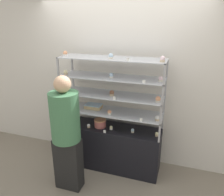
# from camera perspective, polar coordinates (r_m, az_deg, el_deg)

# --- Properties ---
(ground_plane) EXTENTS (20.00, 20.00, 0.00)m
(ground_plane) POSITION_cam_1_polar(r_m,az_deg,el_deg) (3.70, -0.00, -17.17)
(ground_plane) COLOR gray
(back_wall) EXTENTS (8.00, 0.05, 2.60)m
(back_wall) POSITION_cam_1_polar(r_m,az_deg,el_deg) (3.43, 1.91, 4.16)
(back_wall) COLOR silver
(back_wall) RESTS_ON ground_plane
(display_base) EXTENTS (1.47, 0.43, 0.69)m
(display_base) POSITION_cam_1_polar(r_m,az_deg,el_deg) (3.50, -0.00, -12.68)
(display_base) COLOR black
(display_base) RESTS_ON ground_plane
(display_riser_lower) EXTENTS (1.47, 0.43, 0.26)m
(display_riser_lower) POSITION_cam_1_polar(r_m,az_deg,el_deg) (3.22, -0.00, -3.78)
(display_riser_lower) COLOR #99999E
(display_riser_lower) RESTS_ON display_base
(display_riser_middle) EXTENTS (1.47, 0.43, 0.26)m
(display_riser_middle) POSITION_cam_1_polar(r_m,az_deg,el_deg) (3.13, -0.00, 0.64)
(display_riser_middle) COLOR #99999E
(display_riser_middle) RESTS_ON display_riser_lower
(display_riser_upper) EXTENTS (1.47, 0.43, 0.26)m
(display_riser_upper) POSITION_cam_1_polar(r_m,az_deg,el_deg) (3.05, -0.00, 5.31)
(display_riser_upper) COLOR #99999E
(display_riser_upper) RESTS_ON display_riser_middle
(display_riser_top) EXTENTS (1.47, 0.43, 0.26)m
(display_riser_top) POSITION_cam_1_polar(r_m,az_deg,el_deg) (3.00, -0.00, 10.18)
(display_riser_top) COLOR #99999E
(display_riser_top) RESTS_ON display_riser_upper
(layer_cake_centerpiece) EXTENTS (0.18, 0.18, 0.12)m
(layer_cake_centerpiece) POSITION_cam_1_polar(r_m,az_deg,el_deg) (3.33, -3.13, -6.51)
(layer_cake_centerpiece) COLOR #C66660
(layer_cake_centerpiece) RESTS_ON display_base
(sheet_cake_frosted) EXTENTS (0.25, 0.17, 0.06)m
(sheet_cake_frosted) POSITION_cam_1_polar(r_m,az_deg,el_deg) (3.34, -4.85, -2.16)
(sheet_cake_frosted) COLOR #DBBC84
(sheet_cake_frosted) RESTS_ON display_riser_lower
(cupcake_0) EXTENTS (0.05, 0.05, 0.06)m
(cupcake_0) POSITION_cam_1_polar(r_m,az_deg,el_deg) (3.50, -11.09, -6.11)
(cupcake_0) COLOR #CCB28C
(cupcake_0) RESTS_ON display_base
(cupcake_1) EXTENTS (0.05, 0.05, 0.06)m
(cupcake_1) POSITION_cam_1_polar(r_m,az_deg,el_deg) (3.33, -6.13, -7.23)
(cupcake_1) COLOR #CCB28C
(cupcake_1) RESTS_ON display_base
(cupcake_2) EXTENTS (0.05, 0.05, 0.06)m
(cupcake_2) POSITION_cam_1_polar(r_m,az_deg,el_deg) (3.26, -0.24, -7.77)
(cupcake_2) COLOR white
(cupcake_2) RESTS_ON display_base
(cupcake_3) EXTENTS (0.05, 0.05, 0.06)m
(cupcake_3) POSITION_cam_1_polar(r_m,az_deg,el_deg) (3.19, 5.40, -8.46)
(cupcake_3) COLOR beige
(cupcake_3) RESTS_ON display_base
(cupcake_4) EXTENTS (0.05, 0.05, 0.06)m
(cupcake_4) POSITION_cam_1_polar(r_m,az_deg,el_deg) (3.15, 11.61, -9.24)
(cupcake_4) COLOR #CCB28C
(cupcake_4) RESTS_ON display_base
(price_tag_0) EXTENTS (0.04, 0.00, 0.04)m
(price_tag_0) POSITION_cam_1_polar(r_m,az_deg,el_deg) (3.17, -1.94, -8.75)
(price_tag_0) COLOR white
(price_tag_0) RESTS_ON display_base
(cupcake_5) EXTENTS (0.06, 0.06, 0.07)m
(cupcake_5) POSITION_cam_1_polar(r_m,az_deg,el_deg) (3.43, -11.28, -1.81)
(cupcake_5) COLOR #CCB28C
(cupcake_5) RESTS_ON display_riser_lower
(cupcake_6) EXTENTS (0.06, 0.06, 0.07)m
(cupcake_6) POSITION_cam_1_polar(r_m,az_deg,el_deg) (3.10, -0.62, -3.77)
(cupcake_6) COLOR white
(cupcake_6) RESTS_ON display_riser_lower
(cupcake_7) EXTENTS (0.06, 0.06, 0.07)m
(cupcake_7) POSITION_cam_1_polar(r_m,az_deg,el_deg) (2.99, 11.74, -5.19)
(cupcake_7) COLOR #CCB28C
(cupcake_7) RESTS_ON display_riser_lower
(price_tag_1) EXTENTS (0.04, 0.00, 0.04)m
(price_tag_1) POSITION_cam_1_polar(r_m,az_deg,el_deg) (2.93, 7.61, -5.68)
(price_tag_1) COLOR white
(price_tag_1) RESTS_ON display_riser_lower
(cupcake_8) EXTENTS (0.07, 0.07, 0.08)m
(cupcake_8) POSITION_cam_1_polar(r_m,az_deg,el_deg) (3.31, -11.73, 2.24)
(cupcake_8) COLOR beige
(cupcake_8) RESTS_ON display_riser_middle
(cupcake_9) EXTENTS (0.07, 0.07, 0.08)m
(cupcake_9) POSITION_cam_1_polar(r_m,az_deg,el_deg) (3.07, -0.05, 1.29)
(cupcake_9) COLOR #CCB28C
(cupcake_9) RESTS_ON display_riser_middle
(cupcake_10) EXTENTS (0.07, 0.07, 0.08)m
(cupcake_10) POSITION_cam_1_polar(r_m,az_deg,el_deg) (2.89, 11.93, -0.35)
(cupcake_10) COLOR beige
(cupcake_10) RESTS_ON display_riser_middle
(price_tag_2) EXTENTS (0.04, 0.00, 0.04)m
(price_tag_2) POSITION_cam_1_polar(r_m,az_deg,el_deg) (2.91, 0.60, -0.05)
(price_tag_2) COLOR white
(price_tag_2) RESTS_ON display_riser_middle
(cupcake_11) EXTENTS (0.06, 0.06, 0.07)m
(cupcake_11) POSITION_cam_1_polar(r_m,az_deg,el_deg) (3.23, -12.03, 6.54)
(cupcake_11) COLOR #CCB28C
(cupcake_11) RESTS_ON display_riser_upper
(cupcake_12) EXTENTS (0.06, 0.06, 0.07)m
(cupcake_12) POSITION_cam_1_polar(r_m,az_deg,el_deg) (2.98, -0.17, 5.88)
(cupcake_12) COLOR white
(cupcake_12) RESTS_ON display_riser_upper
(cupcake_13) EXTENTS (0.06, 0.06, 0.07)m
(cupcake_13) POSITION_cam_1_polar(r_m,az_deg,el_deg) (2.87, 12.58, 4.88)
(cupcake_13) COLOR beige
(cupcake_13) RESTS_ON display_riser_upper
(price_tag_3) EXTENTS (0.04, 0.00, 0.04)m
(price_tag_3) POSITION_cam_1_polar(r_m,az_deg,el_deg) (2.75, 8.33, 4.26)
(price_tag_3) COLOR white
(price_tag_3) RESTS_ON display_riser_upper
(cupcake_14) EXTENTS (0.06, 0.06, 0.07)m
(cupcake_14) POSITION_cam_1_polar(r_m,az_deg,el_deg) (3.22, -12.10, 11.29)
(cupcake_14) COLOR white
(cupcake_14) RESTS_ON display_riser_top
(cupcake_15) EXTENTS (0.06, 0.06, 0.07)m
(cupcake_15) POSITION_cam_1_polar(r_m,az_deg,el_deg) (2.90, -0.30, 10.86)
(cupcake_15) COLOR beige
(cupcake_15) RESTS_ON display_riser_top
(cupcake_16) EXTENTS (0.06, 0.06, 0.07)m
(cupcake_16) POSITION_cam_1_polar(r_m,az_deg,el_deg) (2.75, 13.07, 9.88)
(cupcake_16) COLOR #CCB28C
(cupcake_16) RESTS_ON display_riser_top
(price_tag_4) EXTENTS (0.04, 0.00, 0.04)m
(price_tag_4) POSITION_cam_1_polar(r_m,az_deg,el_deg) (2.73, 4.17, 9.99)
(price_tag_4) COLOR white
(price_tag_4) RESTS_ON display_riser_top
(customer_figure) EXTENTS (0.37, 0.37, 1.60)m
(customer_figure) POSITION_cam_1_polar(r_m,az_deg,el_deg) (2.91, -11.89, -8.66)
(customer_figure) COLOR black
(customer_figure) RESTS_ON ground_plane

